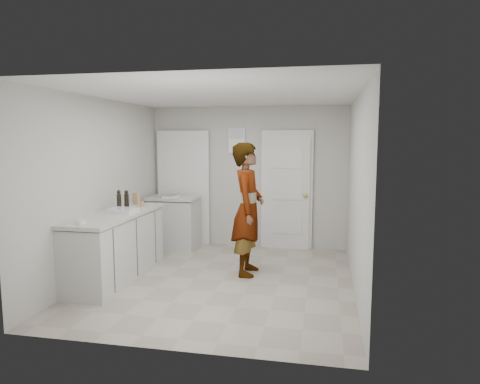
% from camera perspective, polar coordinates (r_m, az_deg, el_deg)
% --- Properties ---
extents(ground, '(4.00, 4.00, 0.00)m').
position_cam_1_polar(ground, '(6.00, -2.41, -11.69)').
color(ground, gray).
rests_on(ground, ground).
extents(room_shell, '(4.00, 4.00, 4.00)m').
position_cam_1_polar(room_shell, '(7.67, -0.27, 0.31)').
color(room_shell, beige).
rests_on(room_shell, ground).
extents(main_counter, '(0.64, 1.96, 0.93)m').
position_cam_1_polar(main_counter, '(6.19, -16.14, -7.24)').
color(main_counter, silver).
rests_on(main_counter, ground).
extents(side_counter, '(0.84, 0.61, 0.93)m').
position_cam_1_polar(side_counter, '(7.68, -8.79, -4.28)').
color(side_counter, silver).
rests_on(side_counter, ground).
extents(person, '(0.46, 0.70, 1.88)m').
position_cam_1_polar(person, '(6.07, 1.07, -2.30)').
color(person, silver).
rests_on(person, ground).
extents(cake_mix_box, '(0.12, 0.09, 0.18)m').
position_cam_1_polar(cake_mix_box, '(6.80, -13.67, -0.86)').
color(cake_mix_box, '#A78653').
rests_on(cake_mix_box, main_counter).
extents(spice_jar, '(0.06, 0.06, 0.09)m').
position_cam_1_polar(spice_jar, '(6.53, -12.94, -1.56)').
color(spice_jar, tan).
rests_on(spice_jar, main_counter).
extents(oil_cruet_a, '(0.07, 0.07, 0.27)m').
position_cam_1_polar(oil_cruet_a, '(6.42, -14.89, -1.00)').
color(oil_cruet_a, black).
rests_on(oil_cruet_a, main_counter).
extents(oil_cruet_b, '(0.06, 0.06, 0.29)m').
position_cam_1_polar(oil_cruet_b, '(6.25, -15.83, -1.13)').
color(oil_cruet_b, black).
rests_on(oil_cruet_b, main_counter).
extents(baking_dish, '(0.40, 0.31, 0.06)m').
position_cam_1_polar(baking_dish, '(6.06, -15.29, -2.42)').
color(baking_dish, silver).
rests_on(baking_dish, main_counter).
extents(egg_bowl, '(0.12, 0.12, 0.05)m').
position_cam_1_polar(egg_bowl, '(5.44, -20.43, -3.75)').
color(egg_bowl, silver).
rests_on(egg_bowl, main_counter).
extents(papers, '(0.33, 0.39, 0.01)m').
position_cam_1_polar(papers, '(7.57, -9.16, -0.59)').
color(papers, white).
rests_on(papers, side_counter).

